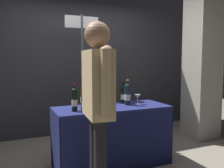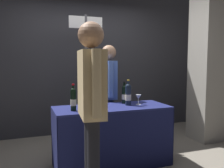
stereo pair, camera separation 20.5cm
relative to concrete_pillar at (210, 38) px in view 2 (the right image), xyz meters
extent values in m
plane|color=gray|center=(-1.96, -0.46, -1.79)|extent=(12.00, 12.00, 0.00)
cube|color=#2D2D33|center=(-1.96, 1.22, -0.32)|extent=(6.07, 0.12, 2.95)
cube|color=gray|center=(0.00, 0.00, 0.00)|extent=(0.50, 0.50, 3.59)
cube|color=#191E51|center=(-1.96, -0.46, -1.01)|extent=(1.52, 0.61, 0.02)
cube|color=#141942|center=(-1.96, -0.76, -1.41)|extent=(1.52, 0.01, 0.77)
cube|color=#141942|center=(-1.96, -0.16, -1.41)|extent=(1.52, 0.01, 0.77)
cube|color=#141942|center=(-2.71, -0.46, -1.41)|extent=(0.01, 0.61, 0.77)
cube|color=#141942|center=(-1.20, -0.46, -1.41)|extent=(0.01, 0.61, 0.77)
cylinder|color=#192333|center=(-1.71, -0.43, -0.87)|extent=(0.08, 0.08, 0.25)
sphere|color=#192333|center=(-1.71, -0.43, -0.75)|extent=(0.08, 0.08, 0.08)
cylinder|color=#192333|center=(-1.71, -0.43, -0.71)|extent=(0.03, 0.03, 0.08)
cylinder|color=#B7932D|center=(-1.71, -0.43, -0.66)|extent=(0.03, 0.03, 0.02)
cylinder|color=beige|center=(-1.71, -0.43, -0.89)|extent=(0.08, 0.08, 0.08)
cylinder|color=black|center=(-2.39, -0.63, -0.90)|extent=(0.07, 0.07, 0.21)
sphere|color=black|center=(-2.39, -0.63, -0.80)|extent=(0.07, 0.07, 0.07)
cylinder|color=black|center=(-2.39, -0.63, -0.76)|extent=(0.03, 0.03, 0.07)
cylinder|color=#B7932D|center=(-2.39, -0.63, -0.72)|extent=(0.03, 0.03, 0.02)
cylinder|color=beige|center=(-2.39, -0.63, -0.91)|extent=(0.07, 0.07, 0.07)
cylinder|color=#38230F|center=(-2.31, -0.32, -0.89)|extent=(0.07, 0.07, 0.23)
sphere|color=#38230F|center=(-2.31, -0.32, -0.77)|extent=(0.07, 0.07, 0.07)
cylinder|color=#38230F|center=(-2.31, -0.32, -0.73)|extent=(0.03, 0.03, 0.08)
cylinder|color=black|center=(-2.31, -0.32, -0.68)|extent=(0.04, 0.04, 0.02)
cylinder|color=beige|center=(-2.31, -0.32, -0.90)|extent=(0.08, 0.08, 0.07)
cylinder|color=black|center=(-2.49, -0.55, -0.88)|extent=(0.07, 0.07, 0.24)
sphere|color=black|center=(-2.49, -0.55, -0.76)|extent=(0.07, 0.07, 0.07)
cylinder|color=black|center=(-2.49, -0.55, -0.72)|extent=(0.03, 0.03, 0.07)
cylinder|color=maroon|center=(-2.49, -0.55, -0.68)|extent=(0.03, 0.03, 0.02)
cylinder|color=beige|center=(-2.49, -0.55, -0.90)|extent=(0.07, 0.07, 0.08)
cylinder|color=#192333|center=(-2.28, -0.55, -0.88)|extent=(0.08, 0.08, 0.24)
sphere|color=#192333|center=(-2.28, -0.55, -0.76)|extent=(0.08, 0.08, 0.08)
cylinder|color=#192333|center=(-2.28, -0.55, -0.72)|extent=(0.03, 0.03, 0.07)
cylinder|color=#B7932D|center=(-2.28, -0.55, -0.68)|extent=(0.04, 0.04, 0.02)
cylinder|color=beige|center=(-2.28, -0.55, -0.90)|extent=(0.08, 0.08, 0.08)
cylinder|color=black|center=(-1.71, -0.30, -0.89)|extent=(0.07, 0.07, 0.23)
sphere|color=black|center=(-1.71, -0.30, -0.78)|extent=(0.06, 0.06, 0.06)
cylinder|color=black|center=(-1.71, -0.30, -0.74)|extent=(0.03, 0.03, 0.07)
cylinder|color=black|center=(-1.71, -0.30, -0.69)|extent=(0.03, 0.03, 0.02)
cylinder|color=beige|center=(-1.71, -0.30, -0.91)|extent=(0.07, 0.07, 0.07)
cylinder|color=silver|center=(-1.56, -0.44, -1.00)|extent=(0.07, 0.07, 0.00)
cylinder|color=silver|center=(-1.56, -0.44, -0.96)|extent=(0.01, 0.01, 0.07)
cone|color=silver|center=(-1.56, -0.44, -0.89)|extent=(0.08, 0.08, 0.06)
cylinder|color=#2D3347|center=(-1.77, 0.23, -1.39)|extent=(0.12, 0.12, 0.82)
cylinder|color=#2D3347|center=(-1.81, 0.06, -1.39)|extent=(0.12, 0.12, 0.82)
cube|color=#4C6BB7|center=(-1.79, 0.14, -0.69)|extent=(0.30, 0.48, 0.58)
sphere|color=#8C664C|center=(-1.79, 0.14, -0.27)|extent=(0.22, 0.22, 0.22)
cylinder|color=#4C6BB7|center=(-1.73, 0.40, -0.67)|extent=(0.08, 0.08, 0.53)
cylinder|color=#4C6BB7|center=(-1.85, -0.12, -0.67)|extent=(0.08, 0.08, 0.53)
cylinder|color=black|center=(-2.46, -1.35, -1.36)|extent=(0.12, 0.12, 0.88)
cylinder|color=black|center=(-2.44, -1.17, -1.36)|extent=(0.12, 0.12, 0.88)
cube|color=tan|center=(-2.45, -1.26, -0.61)|extent=(0.26, 0.48, 0.62)
sphere|color=#8C664C|center=(-2.45, -1.26, -0.16)|extent=(0.24, 0.24, 0.24)
cylinder|color=tan|center=(-2.48, -1.53, -0.58)|extent=(0.08, 0.08, 0.57)
cylinder|color=tan|center=(-2.42, -0.98, -0.58)|extent=(0.08, 0.08, 0.57)
cylinder|color=#47474C|center=(-2.03, 0.63, -0.71)|extent=(0.04, 0.04, 2.16)
cube|color=silver|center=(-2.03, 0.63, 0.24)|extent=(0.57, 0.02, 0.20)
camera|label=1|loc=(-3.23, -3.39, -0.39)|focal=39.44mm
camera|label=2|loc=(-3.04, -3.47, -0.39)|focal=39.44mm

